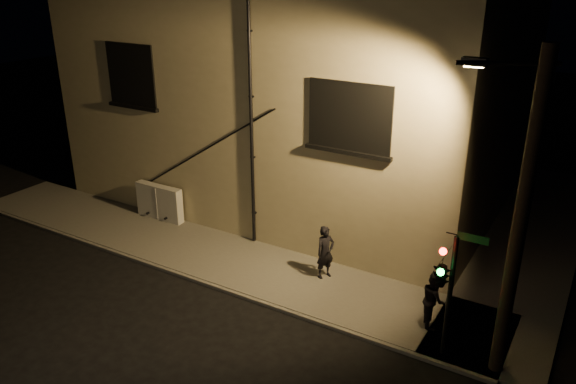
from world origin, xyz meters
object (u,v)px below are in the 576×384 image
Objects in this scene: pedestrian_a at (325,252)px; streetlamp_pole at (517,217)px; utility_cabinet at (160,202)px; traffic_signal at (442,274)px; pedestrian_b at (434,299)px.

streetlamp_pole is at bearing -78.67° from pedestrian_a.
traffic_signal is (11.32, -2.51, 1.59)m from utility_cabinet.
utility_cabinet is 10.98m from pedestrian_b.
pedestrian_b is at bearing -7.15° from utility_cabinet.
pedestrian_b is 1.92m from traffic_signal.
pedestrian_a is at bearing 52.15° from pedestrian_b.
utility_cabinet is 0.26× the size of streetlamp_pole.
pedestrian_a is 3.66m from pedestrian_b.
utility_cabinet is at bearing 113.20° from pedestrian_a.
utility_cabinet is 0.60× the size of traffic_signal.
utility_cabinet is 11.70m from traffic_signal.
traffic_signal reaches higher than utility_cabinet.
utility_cabinet is 7.35m from pedestrian_a.
streetlamp_pole is at bearing -142.65° from pedestrian_b.
streetlamp_pole reaches higher than utility_cabinet.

